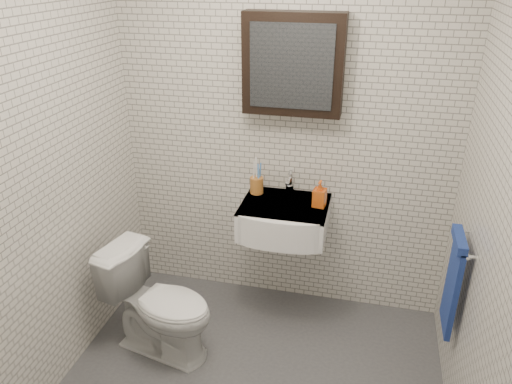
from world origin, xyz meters
TOP-DOWN VIEW (x-y plane):
  - room_shell at (0.00, 0.00)m, footprint 2.22×2.02m
  - washbasin at (0.05, 0.73)m, footprint 0.55×0.50m
  - faucet at (0.05, 0.93)m, footprint 0.06×0.20m
  - mirror_cabinet at (0.05, 0.93)m, footprint 0.60×0.15m
  - towel_rail at (1.04, 0.35)m, footprint 0.09×0.30m
  - toothbrush_cup at (-0.16, 0.89)m, footprint 0.09×0.09m
  - soap_bottle at (0.27, 0.79)m, footprint 0.09×0.09m
  - toilet at (-0.61, 0.23)m, footprint 0.75×0.53m

SIDE VIEW (x-z plane):
  - toilet at x=-0.61m, z-range 0.00..0.70m
  - towel_rail at x=1.04m, z-range 0.43..1.01m
  - washbasin at x=0.05m, z-range 0.66..0.86m
  - toothbrush_cup at x=-0.16m, z-range 0.79..1.03m
  - faucet at x=0.05m, z-range 0.84..0.99m
  - soap_bottle at x=0.27m, z-range 0.85..1.02m
  - room_shell at x=0.00m, z-range 0.21..2.72m
  - mirror_cabinet at x=0.05m, z-range 1.40..2.00m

